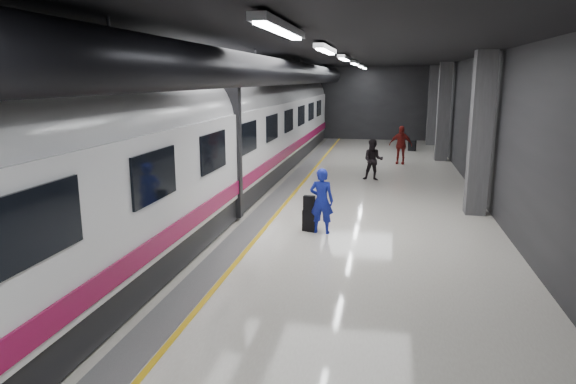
{
  "coord_description": "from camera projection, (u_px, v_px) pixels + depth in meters",
  "views": [
    {
      "loc": [
        2.02,
        -12.88,
        3.74
      ],
      "look_at": [
        -0.06,
        -2.11,
        1.32
      ],
      "focal_mm": 32.0,
      "sensor_mm": 36.0,
      "label": 1
    }
  ],
  "objects": [
    {
      "name": "ground",
      "position": [
        305.0,
        224.0,
        13.53
      ],
      "size": [
        40.0,
        40.0,
        0.0
      ],
      "primitive_type": "plane",
      "color": "silver",
      "rests_on": "ground"
    },
    {
      "name": "platform_hall",
      "position": [
        301.0,
        87.0,
        13.74
      ],
      "size": [
        10.02,
        40.02,
        4.51
      ],
      "color": "black",
      "rests_on": "ground"
    },
    {
      "name": "train",
      "position": [
        186.0,
        143.0,
        13.69
      ],
      "size": [
        3.05,
        38.0,
        4.05
      ],
      "color": "black",
      "rests_on": "ground"
    },
    {
      "name": "traveler_main",
      "position": [
        322.0,
        201.0,
        12.59
      ],
      "size": [
        0.62,
        0.42,
        1.63
      ],
      "primitive_type": "imported",
      "rotation": [
        0.0,
        0.0,
        3.08
      ],
      "color": "#1628A9",
      "rests_on": "ground"
    },
    {
      "name": "suitcase_main",
      "position": [
        310.0,
        221.0,
        12.85
      ],
      "size": [
        0.38,
        0.29,
        0.54
      ],
      "primitive_type": "cube",
      "rotation": [
        0.0,
        0.0,
        -0.28
      ],
      "color": "black",
      "rests_on": "ground"
    },
    {
      "name": "shoulder_bag",
      "position": [
        309.0,
        203.0,
        12.73
      ],
      "size": [
        0.29,
        0.18,
        0.37
      ],
      "primitive_type": "cube",
      "rotation": [
        0.0,
        0.0,
        -0.11
      ],
      "color": "black",
      "rests_on": "suitcase_main"
    },
    {
      "name": "traveler_far_a",
      "position": [
        373.0,
        160.0,
        19.24
      ],
      "size": [
        0.79,
        0.64,
        1.55
      ],
      "primitive_type": "imported",
      "rotation": [
        0.0,
        0.0,
        -0.07
      ],
      "color": "black",
      "rests_on": "ground"
    },
    {
      "name": "traveler_far_b",
      "position": [
        401.0,
        145.0,
        22.98
      ],
      "size": [
        1.05,
        0.54,
        1.71
      ],
      "primitive_type": "imported",
      "rotation": [
        0.0,
        0.0,
        -0.12
      ],
      "color": "maroon",
      "rests_on": "ground"
    },
    {
      "name": "suitcase_far",
      "position": [
        412.0,
        146.0,
        27.25
      ],
      "size": [
        0.44,
        0.36,
        0.56
      ],
      "primitive_type": "cube",
      "rotation": [
        0.0,
        0.0,
        -0.33
      ],
      "color": "black",
      "rests_on": "ground"
    }
  ]
}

